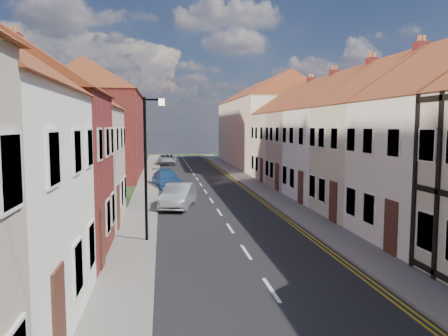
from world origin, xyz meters
TOP-DOWN VIEW (x-y plane):
  - road at (0.00, 30.00)m, footprint 7.00×90.00m
  - pavement_left at (-4.40, 30.00)m, footprint 1.80×90.00m
  - pavement_right at (4.40, 30.00)m, footprint 1.80×90.00m
  - cottage_r_cream_mid at (9.30, 23.50)m, footprint 8.30×5.20m
  - cottage_r_pink at (9.30, 28.90)m, footprint 8.30×6.00m
  - cottage_r_white_far at (9.30, 34.30)m, footprint 8.30×5.20m
  - cottage_r_cream_far at (9.30, 39.70)m, footprint 8.30×6.00m
  - cottage_l_pink at (-9.30, 23.85)m, footprint 8.30×6.30m
  - block_right_far at (9.30, 55.00)m, footprint 8.30×24.20m
  - block_left_far at (-9.30, 50.00)m, footprint 8.30×24.20m
  - lamppost at (-3.81, 20.00)m, footprint 0.88×0.15m
  - car_mid at (-2.25, 27.84)m, footprint 2.58×4.70m
  - car_far at (-2.85, 37.31)m, footprint 2.72×4.90m
  - car_distant at (-2.57, 58.02)m, footprint 2.48×5.04m

SIDE VIEW (x-z plane):
  - road at x=0.00m, z-range 0.00..0.02m
  - pavement_left at x=-4.40m, z-range 0.00..0.12m
  - pavement_right at x=4.40m, z-range 0.00..0.12m
  - car_far at x=-2.85m, z-range 0.00..1.34m
  - car_distant at x=-2.57m, z-range 0.00..1.38m
  - car_mid at x=-2.25m, z-range 0.00..1.47m
  - lamppost at x=-3.81m, z-range 0.54..6.54m
  - cottage_l_pink at x=-9.30m, z-range -0.03..8.77m
  - cottage_r_pink at x=9.30m, z-range -0.03..8.97m
  - cottage_r_cream_far at x=9.30m, z-range -0.03..8.97m
  - cottage_r_cream_mid at x=9.30m, z-range -0.02..8.98m
  - cottage_r_white_far at x=9.30m, z-range -0.02..8.98m
  - block_right_far at x=9.30m, z-range 0.04..10.54m
  - block_left_far at x=-9.30m, z-range 0.04..10.54m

